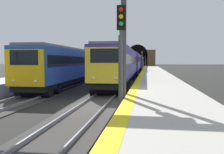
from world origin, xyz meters
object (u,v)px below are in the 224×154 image
at_px(train_main_approaching, 135,62).
at_px(railway_signal_far, 145,60).
at_px(railway_signal_mid, 142,60).
at_px(train_adjacent_platform, 103,63).
at_px(railway_signal_near, 121,51).
at_px(overhead_signal_gantry, 41,6).

height_order(train_main_approaching, railway_signal_far, railway_signal_far).
bearing_deg(railway_signal_mid, train_main_approaching, -167.65).
bearing_deg(train_adjacent_platform, railway_signal_mid, 116.77).
bearing_deg(train_main_approaching, railway_signal_near, 1.88).
bearing_deg(train_adjacent_platform, overhead_signal_gantry, 3.95).
relative_size(railway_signal_mid, overhead_signal_gantry, 0.52).
bearing_deg(train_adjacent_platform, railway_signal_near, 11.15).
xyz_separation_m(train_main_approaching, railway_signal_near, (-44.93, -1.85, 0.76)).
bearing_deg(train_main_approaching, railway_signal_mid, 11.87).
relative_size(train_adjacent_platform, railway_signal_near, 11.51).
bearing_deg(overhead_signal_gantry, railway_signal_far, -2.64).
relative_size(railway_signal_near, overhead_signal_gantry, 0.56).
xyz_separation_m(railway_signal_far, overhead_signal_gantry, (-94.27, 4.35, 2.51)).
height_order(railway_signal_near, overhead_signal_gantry, overhead_signal_gantry).
bearing_deg(train_adjacent_platform, railway_signal_far, 173.20).
height_order(railway_signal_near, railway_signal_far, railway_signal_near).
bearing_deg(train_adjacent_platform, train_main_approaching, 156.84).
height_order(railway_signal_mid, overhead_signal_gantry, overhead_signal_gantry).
relative_size(railway_signal_far, overhead_signal_gantry, 0.54).
bearing_deg(railway_signal_far, railway_signal_near, 0.00).
xyz_separation_m(train_main_approaching, railway_signal_mid, (-8.46, -1.85, 0.46)).
xyz_separation_m(train_adjacent_platform, railway_signal_mid, (3.54, -6.84, 0.53)).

